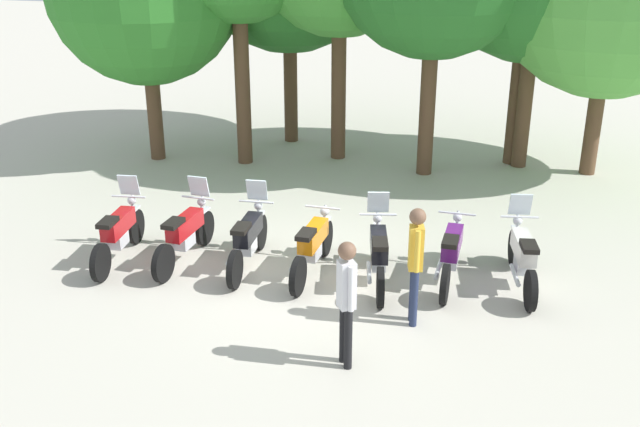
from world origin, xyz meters
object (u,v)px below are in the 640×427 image
Objects in this scene: motorcycle_5 at (451,252)px; person_0 at (416,257)px; motorcycle_4 at (378,253)px; person_1 at (346,294)px; motorcycle_1 at (185,233)px; motorcycle_0 at (119,232)px; motorcycle_2 at (248,238)px; motorcycle_3 at (313,245)px; motorcycle_6 at (522,256)px.

person_0 is at bearing 166.34° from motorcycle_5.
person_0 reaches higher than motorcycle_4.
motorcycle_1 is at bearing 110.71° from person_1.
motorcycle_0 is 1.00× the size of motorcycle_2.
motorcycle_3 and motorcycle_5 have the same top height.
motorcycle_3 is 2.29m from person_0.
person_0 is at bearing -160.44° from motorcycle_4.
motorcycle_0 is 2.28m from motorcycle_2.
motorcycle_0 is 1.00× the size of motorcycle_1.
motorcycle_1 and motorcycle_6 have the same top height.
motorcycle_4 is 2.54m from person_1.
motorcycle_1 is 1.22× the size of person_0.
motorcycle_0 is at bearing 86.82° from motorcycle_6.
person_1 is at bearing -123.47° from motorcycle_1.
motorcycle_1 reaches higher than motorcycle_3.
motorcycle_0 is 1.01× the size of motorcycle_6.
person_1 reaches higher than motorcycle_4.
motorcycle_3 is at bearing 80.62° from person_1.
motorcycle_6 is at bearing 19.40° from person_1.
motorcycle_5 is 3.10m from person_1.
motorcycle_3 is at bearing 98.98° from motorcycle_5.
motorcycle_4 is (4.50, 0.32, 0.00)m from motorcycle_0.
person_0 is (5.24, -0.84, 0.55)m from motorcycle_0.
motorcycle_0 reaches higher than motorcycle_5.
motorcycle_0 is 4.51m from motorcycle_4.
motorcycle_4 is at bearing -93.20° from motorcycle_0.
motorcycle_3 is 2.83m from person_1.
motorcycle_0 reaches higher than motorcycle_3.
person_0 is at bearing -121.48° from motorcycle_3.
motorcycle_1 is at bearing 90.14° from motorcycle_2.
person_1 is (4.54, -2.16, 0.54)m from motorcycle_0.
motorcycle_0 is 6.81m from motorcycle_6.
motorcycle_6 is 1.21× the size of person_0.
motorcycle_5 is at bearing 86.44° from motorcycle_6.
motorcycle_0 is 5.68m from motorcycle_5.
motorcycle_0 is at bearing 80.95° from motorcycle_4.
motorcycle_6 is at bearing -80.92° from motorcycle_3.
motorcycle_6 reaches higher than motorcycle_5.
motorcycle_0 and motorcycle_4 have the same top height.
person_1 is (-2.21, -2.98, 0.54)m from motorcycle_6.
person_1 is (-1.10, -2.85, 0.55)m from motorcycle_5.
motorcycle_2 is 1.21× the size of person_0.
motorcycle_5 is at bearing -85.07° from motorcycle_4.
motorcycle_5 is at bearing -88.51° from motorcycle_2.
motorcycle_5 is at bearing -82.63° from motorcycle_1.
motorcycle_6 is 3.75m from person_1.
person_0 is at bearing 127.50° from motorcycle_6.
motorcycle_5 is (1.14, 0.37, -0.01)m from motorcycle_4.
person_0 reaches higher than person_1.
motorcycle_4 is at bearing -87.03° from motorcycle_1.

